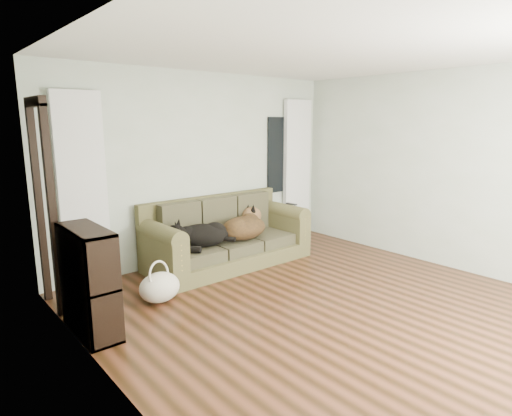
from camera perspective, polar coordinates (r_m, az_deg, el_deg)
floor at (r=4.62m, az=11.00°, el=-13.50°), size 5.00×5.00×0.00m
ceiling at (r=4.24m, az=12.43°, el=20.26°), size 5.00×5.00×0.00m
wall_back at (r=6.10m, az=-7.10°, el=5.44°), size 4.50×0.04×2.60m
wall_left at (r=2.87m, az=-17.62°, el=-1.86°), size 0.04×5.00×2.60m
wall_right at (r=6.15m, az=24.88°, el=4.52°), size 0.04×5.00×2.60m
curtain_left at (r=5.32m, az=-22.12°, el=2.17°), size 0.55×0.08×2.25m
curtain_right at (r=7.19m, az=5.46°, el=5.19°), size 0.55×0.08×2.25m
window_pane at (r=6.96m, az=3.16°, el=7.08°), size 0.50×0.03×1.20m
door_casing at (r=4.85m, az=-26.26°, el=-0.21°), size 0.07×0.60×2.10m
sofa at (r=5.85m, az=-3.65°, el=-3.21°), size 2.25×0.97×0.92m
dog_black_lab at (r=5.55m, az=-7.59°, el=-3.81°), size 0.83×0.72×0.30m
dog_shepherd at (r=5.91m, az=-1.59°, el=-2.65°), size 0.87×0.70×0.34m
tv_remote at (r=6.35m, az=4.74°, el=0.54°), size 0.07×0.19×0.02m
tote_bag at (r=4.83m, az=-12.73°, el=-10.34°), size 0.47×0.37×0.33m
bookshelf at (r=4.25m, az=-21.38°, el=-9.06°), size 0.38×0.83×1.00m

